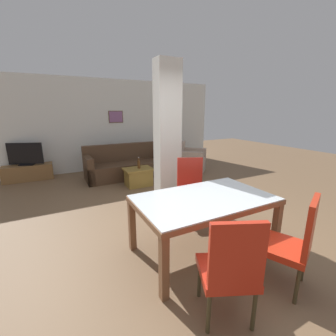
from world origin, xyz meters
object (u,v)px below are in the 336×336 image
(coffee_table, at_px, (138,177))
(tv_screen, at_px, (25,154))
(tv_stand, at_px, (28,173))
(dining_table, at_px, (204,208))
(floor_lamp, at_px, (172,122))
(dining_chair_far_right, at_px, (191,186))
(armchair, at_px, (189,161))
(dining_chair_near_right, at_px, (294,241))
(sofa, at_px, (127,166))
(bottle, at_px, (139,164))
(dining_chair_near_left, at_px, (230,267))

(coffee_table, bearing_deg, tv_screen, 143.85)
(tv_stand, distance_m, tv_screen, 0.49)
(dining_table, relative_size, coffee_table, 2.50)
(floor_lamp, bearing_deg, dining_chair_far_right, -113.84)
(coffee_table, bearing_deg, armchair, 17.54)
(dining_chair_near_right, height_order, sofa, dining_chair_near_right)
(armchair, relative_size, tv_stand, 1.01)
(sofa, height_order, armchair, sofa)
(armchair, bearing_deg, dining_chair_far_right, 11.70)
(bottle, bearing_deg, dining_table, -94.10)
(dining_chair_near_left, relative_size, tv_stand, 0.87)
(dining_chair_far_right, height_order, bottle, dining_chair_far_right)
(dining_chair_far_right, distance_m, bottle, 1.96)
(dining_chair_far_right, distance_m, sofa, 2.86)
(dining_chair_near_left, height_order, dining_chair_near_right, same)
(dining_chair_far_right, height_order, armchair, dining_chair_far_right)
(armchair, bearing_deg, tv_screen, -61.80)
(sofa, bearing_deg, coffee_table, 91.00)
(dining_chair_far_right, height_order, coffee_table, dining_chair_far_right)
(dining_table, xyz_separation_m, armchair, (2.00, 3.46, -0.31))
(dining_chair_near_right, bearing_deg, dining_table, 90.00)
(sofa, height_order, coffee_table, sofa)
(dining_table, distance_m, dining_chair_near_left, 1.02)
(dining_table, relative_size, dining_chair_near_left, 1.67)
(coffee_table, bearing_deg, dining_chair_near_right, -86.53)
(dining_table, height_order, bottle, dining_table)
(tv_stand, bearing_deg, coffee_table, -36.15)
(dining_table, height_order, floor_lamp, floor_lamp)
(bottle, xyz_separation_m, tv_screen, (-2.44, 1.77, 0.15))
(dining_chair_near_left, bearing_deg, sofa, 107.04)
(armchair, bearing_deg, coffee_table, -28.55)
(dining_chair_near_left, relative_size, dining_chair_far_right, 1.00)
(dining_table, distance_m, bottle, 2.89)
(dining_chair_far_right, distance_m, coffee_table, 1.99)
(dining_chair_near_left, xyz_separation_m, floor_lamp, (2.34, 5.29, 0.90))
(sofa, relative_size, coffee_table, 3.22)
(dining_chair_far_right, height_order, tv_screen, dining_chair_far_right)
(floor_lamp, bearing_deg, dining_chair_near_left, -113.91)
(dining_table, relative_size, bottle, 6.14)
(armchair, xyz_separation_m, tv_stand, (-4.24, 1.19, -0.10))
(tv_stand, bearing_deg, armchair, -15.71)
(dining_chair_near_right, relative_size, floor_lamp, 0.59)
(dining_chair_near_left, distance_m, floor_lamp, 5.85)
(dining_chair_far_right, relative_size, floor_lamp, 0.59)
(dining_chair_far_right, height_order, floor_lamp, floor_lamp)
(coffee_table, height_order, bottle, bottle)
(sofa, bearing_deg, armchair, 170.28)
(coffee_table, bearing_deg, floor_lamp, 40.25)
(dining_chair_near_left, height_order, sofa, dining_chair_near_left)
(sofa, bearing_deg, bottle, 92.38)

